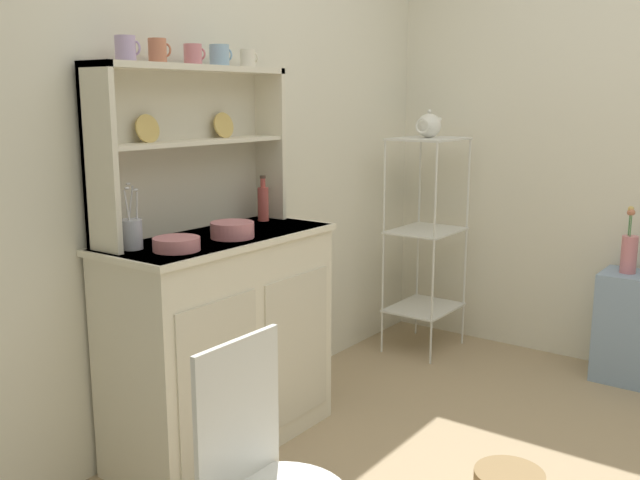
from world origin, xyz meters
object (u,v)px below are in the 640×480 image
(wire_chair, at_px, (262,469))
(cup_lilac_0, at_px, (126,49))
(hutch_shelf_unit, at_px, (187,136))
(bowl_mixing_large, at_px, (176,244))
(jam_bottle, at_px, (263,203))
(utensil_jar, at_px, (131,233))
(bakers_rack, at_px, (426,225))
(flower_vase, at_px, (629,251))
(porcelain_teapot, at_px, (429,125))
(hutch_cabinet, at_px, (222,340))

(wire_chair, height_order, cup_lilac_0, cup_lilac_0)
(hutch_shelf_unit, relative_size, bowl_mixing_large, 5.49)
(hutch_shelf_unit, relative_size, jam_bottle, 4.62)
(cup_lilac_0, height_order, utensil_jar, cup_lilac_0)
(bakers_rack, bearing_deg, jam_bottle, 170.10)
(flower_vase, bearing_deg, cup_lilac_0, 148.02)
(jam_bottle, bearing_deg, bowl_mixing_large, -166.58)
(hutch_shelf_unit, bearing_deg, porcelain_teapot, -10.32)
(hutch_cabinet, relative_size, hutch_shelf_unit, 1.07)
(hutch_cabinet, relative_size, jam_bottle, 4.96)
(bowl_mixing_large, bearing_deg, porcelain_teapot, -1.44)
(bakers_rack, xyz_separation_m, bowl_mixing_large, (-1.85, 0.05, 0.19))
(bakers_rack, bearing_deg, hutch_cabinet, 175.59)
(bakers_rack, bearing_deg, bowl_mixing_large, 178.56)
(cup_lilac_0, distance_m, jam_bottle, 0.94)
(flower_vase, bearing_deg, bakers_rack, 100.83)
(cup_lilac_0, xyz_separation_m, flower_vase, (2.08, -1.30, -0.94))
(hutch_cabinet, bearing_deg, hutch_shelf_unit, 90.00)
(cup_lilac_0, distance_m, utensil_jar, 0.66)
(utensil_jar, bearing_deg, hutch_cabinet, -11.77)
(bakers_rack, relative_size, flower_vase, 3.59)
(jam_bottle, bearing_deg, utensil_jar, -179.36)
(utensil_jar, bearing_deg, jam_bottle, 0.64)
(flower_vase, bearing_deg, wire_chair, 173.28)
(wire_chair, relative_size, flower_vase, 2.48)
(jam_bottle, bearing_deg, bakers_rack, -9.90)
(porcelain_teapot, bearing_deg, bowl_mixing_large, 178.56)
(hutch_cabinet, bearing_deg, jam_bottle, 13.00)
(bowl_mixing_large, relative_size, flower_vase, 0.50)
(jam_bottle, xyz_separation_m, flower_vase, (1.38, -1.26, -0.31))
(wire_chair, xyz_separation_m, cup_lilac_0, (0.44, 1.00, 1.11))
(hutch_shelf_unit, height_order, porcelain_teapot, hutch_shelf_unit)
(hutch_shelf_unit, relative_size, wire_chair, 1.11)
(hutch_cabinet, distance_m, bakers_rack, 1.58)
(bakers_rack, relative_size, wire_chair, 1.45)
(hutch_cabinet, distance_m, cup_lilac_0, 1.21)
(cup_lilac_0, distance_m, porcelain_teapot, 1.92)
(utensil_jar, bearing_deg, cup_lilac_0, 39.38)
(hutch_cabinet, xyz_separation_m, flower_vase, (1.76, -1.17, 0.22))
(cup_lilac_0, height_order, flower_vase, cup_lilac_0)
(porcelain_teapot, bearing_deg, bakers_rack, 0.00)
(hutch_shelf_unit, bearing_deg, bowl_mixing_large, -141.32)
(wire_chair, relative_size, bowl_mixing_large, 4.94)
(jam_bottle, bearing_deg, wire_chair, -139.74)
(hutch_shelf_unit, relative_size, utensil_jar, 3.89)
(cup_lilac_0, xyz_separation_m, porcelain_teapot, (1.87, -0.24, -0.32))
(bakers_rack, distance_m, wire_chair, 2.45)
(hutch_shelf_unit, distance_m, flower_vase, 2.29)
(hutch_shelf_unit, distance_m, wire_chair, 1.51)
(hutch_shelf_unit, relative_size, cup_lilac_0, 10.43)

